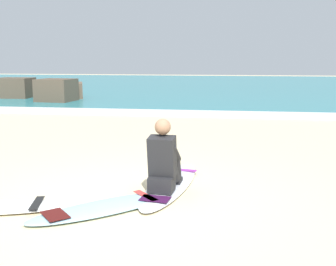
# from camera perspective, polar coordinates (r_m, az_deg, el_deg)

# --- Properties ---
(ground_plane) EXTENTS (80.00, 80.00, 0.00)m
(ground_plane) POSITION_cam_1_polar(r_m,az_deg,el_deg) (5.49, -5.14, -8.89)
(ground_plane) COLOR beige
(sea) EXTENTS (80.00, 28.00, 0.10)m
(sea) POSITION_cam_1_polar(r_m,az_deg,el_deg) (26.90, 5.98, 6.42)
(sea) COLOR teal
(sea) RESTS_ON ground
(breaking_foam) EXTENTS (80.00, 0.90, 0.11)m
(breaking_foam) POSITION_cam_1_polar(r_m,az_deg,el_deg) (13.29, 3.14, 2.66)
(breaking_foam) COLOR white
(breaking_foam) RESTS_ON ground
(surfboard_main) EXTENTS (0.79, 2.38, 0.08)m
(surfboard_main) POSITION_cam_1_polar(r_m,az_deg,el_deg) (5.95, 0.35, -6.98)
(surfboard_main) COLOR silver
(surfboard_main) RESTS_ON ground
(surfer_seated) EXTENTS (0.40, 0.72, 0.95)m
(surfer_seated) POSITION_cam_1_polar(r_m,az_deg,el_deg) (5.53, -0.59, -4.00)
(surfer_seated) COLOR #232326
(surfer_seated) RESTS_ON surfboard_main
(surfboard_spare_far) EXTENTS (1.79, 1.70, 0.08)m
(surfboard_spare_far) POSITION_cam_1_polar(r_m,az_deg,el_deg) (5.14, -8.41, -9.91)
(surfboard_spare_far) COLOR #9ED1E5
(surfboard_spare_far) RESTS_ON ground
(rock_outcrop_distant) EXTENTS (3.89, 3.13, 0.97)m
(rock_outcrop_distant) POSITION_cam_1_polar(r_m,az_deg,el_deg) (18.28, -16.09, 5.55)
(rock_outcrop_distant) COLOR #756656
(rock_outcrop_distant) RESTS_ON ground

